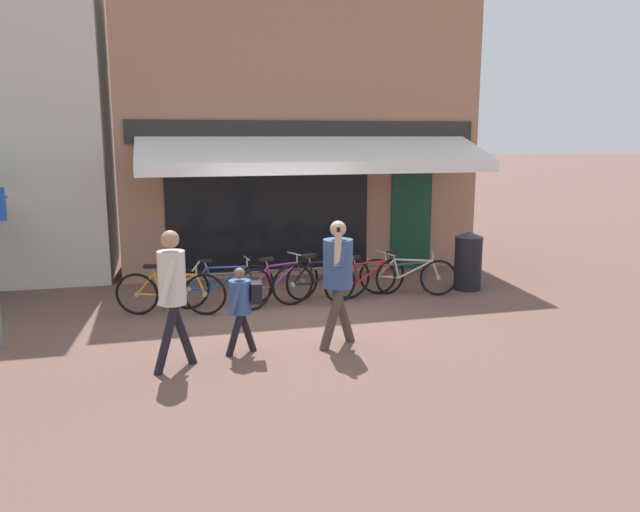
% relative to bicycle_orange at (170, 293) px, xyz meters
% --- Properties ---
extents(ground_plane, '(160.00, 160.00, 0.00)m').
position_rel_bicycle_orange_xyz_m(ground_plane, '(1.92, -0.72, -0.37)').
color(ground_plane, brown).
extents(shop_front, '(7.39, 4.56, 5.83)m').
position_rel_bicycle_orange_xyz_m(shop_front, '(2.84, 3.86, 2.54)').
color(shop_front, '#9E7056').
rests_on(shop_front, ground_plane).
extents(bike_rack_rail, '(4.72, 0.04, 0.57)m').
position_rel_bicycle_orange_xyz_m(bike_rack_rail, '(2.19, 0.34, 0.12)').
color(bike_rack_rail, '#47494F').
rests_on(bike_rack_rail, ground_plane).
extents(bicycle_orange, '(1.73, 0.68, 0.84)m').
position_rel_bicycle_orange_xyz_m(bicycle_orange, '(0.00, 0.00, 0.00)').
color(bicycle_orange, black).
rests_on(bicycle_orange, ground_plane).
extents(bicycle_blue, '(1.77, 0.52, 0.82)m').
position_rel_bicycle_orange_xyz_m(bicycle_blue, '(0.84, 0.33, -0.01)').
color(bicycle_blue, black).
rests_on(bicycle_blue, ground_plane).
extents(bicycle_purple, '(1.56, 0.79, 0.84)m').
position_rel_bicycle_orange_xyz_m(bicycle_purple, '(1.77, 0.16, 0.01)').
color(bicycle_purple, black).
rests_on(bicycle_purple, ground_plane).
extents(bicycle_black, '(1.81, 0.52, 0.90)m').
position_rel_bicycle_orange_xyz_m(bicycle_black, '(2.52, 0.14, 0.02)').
color(bicycle_black, black).
rests_on(bicycle_black, ground_plane).
extents(bicycle_red, '(1.67, 0.67, 0.78)m').
position_rel_bicycle_orange_xyz_m(bicycle_red, '(3.33, 0.23, -0.02)').
color(bicycle_red, black).
rests_on(bicycle_red, ground_plane).
extents(bicycle_silver, '(1.66, 0.78, 0.81)m').
position_rel_bicycle_orange_xyz_m(bicycle_silver, '(4.12, 0.25, -0.01)').
color(bicycle_silver, black).
rests_on(bicycle_silver, ground_plane).
extents(pedestrian_adult, '(0.59, 0.69, 1.73)m').
position_rel_bicycle_orange_xyz_m(pedestrian_adult, '(2.15, -2.06, 0.67)').
color(pedestrian_adult, '#47382D').
rests_on(pedestrian_adult, ground_plane).
extents(pedestrian_child, '(0.51, 0.42, 1.16)m').
position_rel_bicycle_orange_xyz_m(pedestrian_child, '(0.87, -2.05, 0.34)').
color(pedestrian_child, black).
rests_on(pedestrian_child, ground_plane).
extents(pedestrian_second_adult, '(0.55, 0.61, 1.73)m').
position_rel_bicycle_orange_xyz_m(pedestrian_second_adult, '(-0.01, -2.39, 0.68)').
color(pedestrian_second_adult, black).
rests_on(pedestrian_second_adult, ground_plane).
extents(litter_bin, '(0.51, 0.51, 1.09)m').
position_rel_bicycle_orange_xyz_m(litter_bin, '(5.36, 0.37, 0.17)').
color(litter_bin, black).
rests_on(litter_bin, ground_plane).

